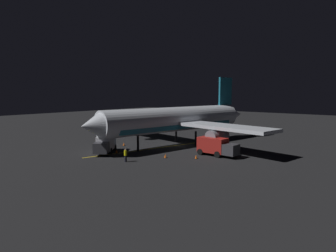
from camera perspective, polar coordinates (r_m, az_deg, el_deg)
ground_plane at (r=52.59m, az=1.38°, el=-3.71°), size 180.00×180.00×0.20m
apron_guide_stripe at (r=50.03m, az=-2.14°, el=-4.12°), size 6.21×24.39×0.01m
airliner at (r=52.39m, az=1.88°, el=1.11°), size 35.18×35.76×11.88m
baggage_truck at (r=46.89m, az=-11.57°, el=-3.35°), size 5.24×6.01×2.55m
catering_truck at (r=44.43m, az=8.91°, el=-3.83°), size 6.00×2.42×2.57m
ground_crew_worker at (r=40.56m, az=-7.89°, el=-5.40°), size 0.40×0.40×1.74m
traffic_cone_near_left at (r=52.66m, az=-8.21°, el=-3.38°), size 0.50×0.50×0.55m
traffic_cone_near_right at (r=42.30m, az=5.24°, el=-5.76°), size 0.50×0.50×0.55m
traffic_cone_under_wing at (r=46.57m, az=-9.53°, el=-4.69°), size 0.50×0.50×0.55m
traffic_cone_far at (r=42.72m, az=-0.48°, el=-5.61°), size 0.50×0.50×0.55m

